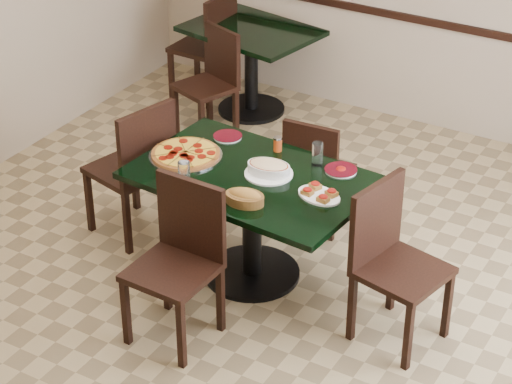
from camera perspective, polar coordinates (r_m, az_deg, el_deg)
The scene contains 21 objects.
floor at distance 6.45m, azimuth -0.49°, elevation -5.35°, with size 5.50×5.50×0.00m, color #947F55.
room_shell at distance 6.93m, azimuth 14.33°, elevation 7.46°, with size 5.50×5.50×5.50m.
main_table at distance 6.24m, azimuth -0.23°, elevation -0.48°, with size 1.52×1.05×0.75m.
back_table at distance 8.44m, azimuth -0.27°, elevation 7.90°, with size 1.17×0.94×0.75m.
chair_far at distance 6.79m, azimuth 3.43°, elevation 1.33°, with size 0.42×0.42×0.85m.
chair_near at distance 5.80m, azimuth -4.32°, elevation -3.44°, with size 0.47×0.47×0.98m.
chair_right at distance 5.81m, azimuth 7.71°, elevation -3.52°, with size 0.55×0.55×0.99m.
chair_left at distance 6.70m, azimuth -6.80°, elevation 1.65°, with size 0.57×0.57×1.01m.
back_chair_near at distance 8.11m, azimuth -2.49°, elevation 6.62°, with size 0.52×0.52×0.88m.
back_chair_left at distance 8.68m, azimuth -2.64°, elevation 8.65°, with size 0.46×0.46×0.96m.
pepperoni_pizza at distance 6.36m, azimuth -4.04°, elevation 2.19°, with size 0.47×0.47×0.04m.
lasagna_casserole at distance 6.13m, azimuth 0.73°, elevation 1.38°, with size 0.30×0.30×0.09m.
bread_basket at distance 5.84m, azimuth -0.64°, elevation -0.30°, with size 0.26×0.19×0.10m.
bruschetta_platter at distance 5.92m, azimuth 3.63°, elevation -0.07°, with size 0.33×0.26×0.05m.
side_plate_near at distance 5.93m, azimuth -3.17°, elevation -0.19°, with size 0.18×0.18×0.02m.
side_plate_far_r at distance 6.20m, azimuth 4.87°, elevation 1.27°, with size 0.20×0.20×0.03m.
side_plate_far_l at distance 6.58m, azimuth -1.63°, elevation 3.20°, with size 0.19×0.19×0.02m.
napkin_setting at distance 5.98m, azimuth -3.91°, elevation -0.00°, with size 0.16×0.16×0.01m.
water_glass_a at distance 6.23m, azimuth 3.53°, elevation 2.18°, with size 0.07×0.07×0.15m, color white.
water_glass_b at distance 6.01m, azimuth -4.13°, elevation 1.03°, with size 0.07×0.07×0.16m, color white.
pepper_shaker at distance 6.40m, azimuth 1.25°, elevation 2.77°, with size 0.06×0.06×0.10m.
Camera 1 is at (2.68, -4.47, 3.80)m, focal length 70.00 mm.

